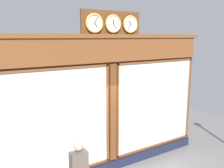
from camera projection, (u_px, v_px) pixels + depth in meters
The scene contains 1 object.
shop_facade at pixel (110, 103), 6.84m from camera, with size 6.50×0.42×4.45m.
Camera 1 is at (3.49, 5.49, 3.79)m, focal length 39.33 mm.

